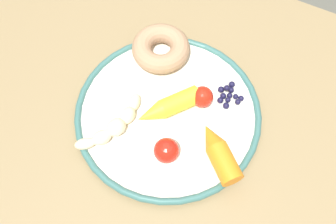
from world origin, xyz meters
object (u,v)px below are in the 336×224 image
(tomato_mid, at_px, (166,151))
(dining_table, at_px, (189,144))
(plate, at_px, (168,113))
(tomato_near, at_px, (203,97))
(banana, at_px, (114,126))
(donut, at_px, (161,48))
(carrot_orange, at_px, (219,152))
(carrot_yellow, at_px, (168,107))
(blueberry_pile, at_px, (229,95))

(tomato_mid, bearing_deg, dining_table, -97.44)
(plate, relative_size, tomato_near, 8.67)
(plate, xyz_separation_m, banana, (0.07, 0.07, 0.02))
(donut, bearing_deg, tomato_mid, 119.97)
(dining_table, distance_m, banana, 0.18)
(dining_table, distance_m, plate, 0.12)
(carrot_orange, bearing_deg, dining_table, -32.09)
(carrot_yellow, relative_size, tomato_mid, 2.68)
(carrot_yellow, xyz_separation_m, donut, (0.07, -0.10, 0.00))
(donut, distance_m, tomato_near, 0.13)
(carrot_orange, bearing_deg, plate, -18.34)
(dining_table, distance_m, tomato_near, 0.14)
(carrot_yellow, bearing_deg, dining_table, -175.84)
(banana, relative_size, carrot_yellow, 1.27)
(donut, bearing_deg, carrot_orange, 141.73)
(dining_table, height_order, banana, banana)
(dining_table, bearing_deg, plate, 6.37)
(banana, bearing_deg, tomato_near, -134.23)
(tomato_near, bearing_deg, plate, 44.91)
(carrot_orange, xyz_separation_m, carrot_yellow, (0.11, -0.04, -0.00))
(banana, height_order, carrot_yellow, carrot_yellow)
(carrot_yellow, bearing_deg, tomato_near, -136.54)
(plate, height_order, carrot_orange, carrot_orange)
(carrot_yellow, relative_size, donut, 1.03)
(banana, xyz_separation_m, tomato_near, (-0.11, -0.12, 0.01))
(banana, bearing_deg, blueberry_pile, -135.63)
(dining_table, xyz_separation_m, tomato_mid, (0.01, 0.08, 0.13))
(carrot_orange, distance_m, tomato_near, 0.11)
(carrot_yellow, distance_m, tomato_near, 0.06)
(dining_table, distance_m, tomato_mid, 0.15)
(donut, height_order, tomato_near, tomato_near)
(blueberry_pile, distance_m, tomato_near, 0.05)
(dining_table, height_order, tomato_near, tomato_near)
(dining_table, bearing_deg, donut, -41.50)
(carrot_orange, distance_m, blueberry_pile, 0.12)
(blueberry_pile, bearing_deg, plate, 42.67)
(carrot_yellow, relative_size, blueberry_pile, 1.97)
(dining_table, height_order, carrot_orange, carrot_orange)
(plate, height_order, tomato_mid, tomato_mid)
(dining_table, relative_size, banana, 7.97)
(carrot_orange, xyz_separation_m, tomato_near, (0.07, -0.08, 0.00))
(banana, height_order, donut, donut)
(plate, relative_size, tomato_mid, 7.85)
(banana, xyz_separation_m, carrot_orange, (-0.18, -0.03, 0.01))
(carrot_orange, height_order, blueberry_pile, carrot_orange)
(carrot_orange, relative_size, tomato_near, 2.72)
(tomato_mid, bearing_deg, tomato_near, -95.24)
(plate, bearing_deg, carrot_yellow, -71.51)
(carrot_yellow, height_order, tomato_mid, tomato_mid)
(banana, distance_m, tomato_near, 0.16)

